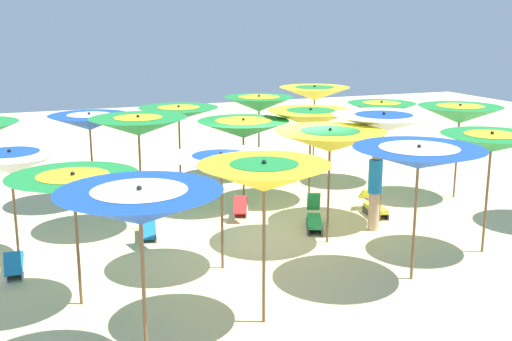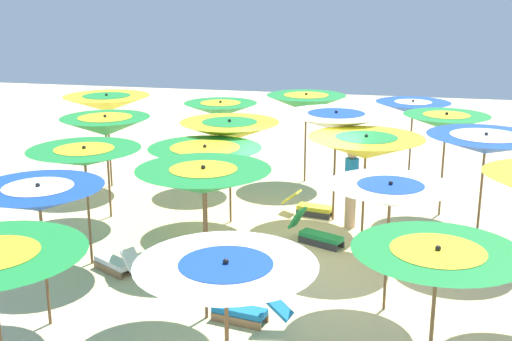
# 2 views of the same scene
# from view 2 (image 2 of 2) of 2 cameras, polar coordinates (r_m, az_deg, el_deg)

# --- Properties ---
(ground) EXTENTS (42.01, 42.01, 0.04)m
(ground) POSITION_cam_2_polar(r_m,az_deg,el_deg) (13.13, 3.09, -7.60)
(ground) COLOR beige
(beach_umbrella_0) EXTENTS (2.22, 2.22, 2.50)m
(beach_umbrella_0) POSITION_cam_2_polar(r_m,az_deg,el_deg) (17.63, -12.75, 5.69)
(beach_umbrella_0) COLOR brown
(beach_umbrella_0) RESTS_ON ground
(beach_umbrella_1) EXTENTS (2.00, 2.00, 2.41)m
(beach_umbrella_1) POSITION_cam_2_polar(r_m,az_deg,el_deg) (15.16, -12.86, 3.77)
(beach_umbrella_1) COLOR brown
(beach_umbrella_1) RESTS_ON ground
(beach_umbrella_2) EXTENTS (2.09, 2.09, 2.33)m
(beach_umbrella_2) POSITION_cam_2_polar(r_m,az_deg,el_deg) (12.57, -14.58, 1.13)
(beach_umbrella_2) COLOR brown
(beach_umbrella_2) RESTS_ON ground
(beach_umbrella_3) EXTENTS (1.96, 1.96, 2.33)m
(beach_umbrella_3) POSITION_cam_2_polar(r_m,az_deg,el_deg) (10.41, -18.24, -2.30)
(beach_umbrella_3) COLOR brown
(beach_umbrella_3) RESTS_ON ground
(beach_umbrella_5) EXTENTS (1.90, 1.90, 2.32)m
(beach_umbrella_5) POSITION_cam_2_polar(r_m,az_deg,el_deg) (17.22, -3.08, 5.29)
(beach_umbrella_5) COLOR brown
(beach_umbrella_5) RESTS_ON ground
(beach_umbrella_6) EXTENTS (2.17, 2.17, 2.37)m
(beach_umbrella_6) POSITION_cam_2_polar(r_m,az_deg,el_deg) (14.46, -2.29, 3.44)
(beach_umbrella_6) COLOR brown
(beach_umbrella_6) RESTS_ON ground
(beach_umbrella_7) EXTENTS (2.21, 2.21, 2.22)m
(beach_umbrella_7) POSITION_cam_2_polar(r_m,az_deg,el_deg) (12.83, -4.42, 1.13)
(beach_umbrella_7) COLOR brown
(beach_umbrella_7) RESTS_ON ground
(beach_umbrella_8) EXTENTS (2.07, 2.07, 2.55)m
(beach_umbrella_8) POSITION_cam_2_polar(r_m,az_deg,el_deg) (10.04, -4.55, -0.90)
(beach_umbrella_8) COLOR brown
(beach_umbrella_8) RESTS_ON ground
(beach_umbrella_9) EXTENTS (2.10, 2.10, 2.20)m
(beach_umbrella_9) POSITION_cam_2_polar(r_m,az_deg,el_deg) (7.55, -2.61, -9.43)
(beach_umbrella_9) COLOR brown
(beach_umbrella_9) RESTS_ON ground
(beach_umbrella_10) EXTENTS (2.11, 2.11, 2.45)m
(beach_umbrella_10) POSITION_cam_2_polar(r_m,az_deg,el_deg) (17.72, 4.35, 5.84)
(beach_umbrella_10) COLOR brown
(beach_umbrella_10) RESTS_ON ground
(beach_umbrella_11) EXTENTS (2.29, 2.29, 2.54)m
(beach_umbrella_11) POSITION_cam_2_polar(r_m,az_deg,el_deg) (14.68, 6.92, 4.22)
(beach_umbrella_11) COLOR brown
(beach_umbrella_11) RESTS_ON ground
(beach_umbrella_12) EXTENTS (2.25, 2.25, 2.41)m
(beach_umbrella_12) POSITION_cam_2_polar(r_m,az_deg,el_deg) (12.96, 9.46, 1.98)
(beach_umbrella_12) COLOR brown
(beach_umbrella_12) RESTS_ON ground
(beach_umbrella_13) EXTENTS (1.97, 1.97, 2.21)m
(beach_umbrella_13) POSITION_cam_2_polar(r_m,az_deg,el_deg) (10.60, 11.51, -2.09)
(beach_umbrella_13) COLOR brown
(beach_umbrella_13) RESTS_ON ground
(beach_umbrella_14) EXTENTS (2.04, 2.04, 2.22)m
(beach_umbrella_14) POSITION_cam_2_polar(r_m,az_deg,el_deg) (8.13, 15.36, -7.71)
(beach_umbrella_14) COLOR brown
(beach_umbrella_14) RESTS_ON ground
(beach_umbrella_15) EXTENTS (2.04, 2.04, 2.18)m
(beach_umbrella_15) POSITION_cam_2_polar(r_m,az_deg,el_deg) (18.67, 13.39, 5.28)
(beach_umbrella_15) COLOR brown
(beach_umbrella_15) RESTS_ON ground
(beach_umbrella_16) EXTENTS (1.93, 1.93, 2.44)m
(beach_umbrella_16) POSITION_cam_2_polar(r_m,az_deg,el_deg) (15.52, 16.10, 4.04)
(beach_umbrella_16) COLOR brown
(beach_umbrella_16) RESTS_ON ground
(beach_umbrella_17) EXTENTS (2.26, 2.26, 2.45)m
(beach_umbrella_17) POSITION_cam_2_polar(r_m,az_deg,el_deg) (13.51, 19.20, 2.17)
(beach_umbrella_17) COLOR brown
(beach_umbrella_17) RESTS_ON ground
(lounger_0) EXTENTS (1.44, 0.81, 0.56)m
(lounger_0) POSITION_cam_2_polar(r_m,az_deg,el_deg) (13.00, -2.42, -6.81)
(lounger_0) COLOR silver
(lounger_0) RESTS_ON ground
(lounger_1) EXTENTS (1.24, 0.78, 0.70)m
(lounger_1) POSITION_cam_2_polar(r_m,az_deg,el_deg) (13.76, 5.28, -5.50)
(lounger_1) COLOR #333338
(lounger_1) RESTS_ON ground
(lounger_2) EXTENTS (1.34, 0.55, 0.60)m
(lounger_2) POSITION_cam_2_polar(r_m,az_deg,el_deg) (10.64, -0.81, -12.03)
(lounger_2) COLOR olive
(lounger_2) RESTS_ON ground
(lounger_4) EXTENTS (1.24, 0.58, 0.55)m
(lounger_4) POSITION_cam_2_polar(r_m,az_deg,el_deg) (15.46, 4.76, -3.14)
(lounger_4) COLOR #333338
(lounger_4) RESTS_ON ground
(lounger_5) EXTENTS (1.17, 0.86, 0.58)m
(lounger_5) POSITION_cam_2_polar(r_m,az_deg,el_deg) (12.64, -11.95, -7.81)
(lounger_5) COLOR olive
(lounger_5) RESTS_ON ground
(beachgoer_0) EXTENTS (0.30, 0.30, 1.80)m
(beachgoer_0) POSITION_cam_2_polar(r_m,az_deg,el_deg) (14.56, 8.22, -1.34)
(beachgoer_0) COLOR #D8A87F
(beachgoer_0) RESTS_ON ground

